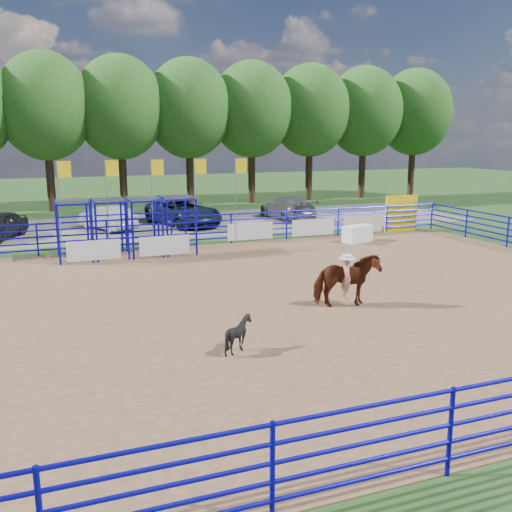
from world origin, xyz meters
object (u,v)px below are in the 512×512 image
at_px(horse_and_rider, 346,279).
at_px(calf, 239,334).
at_px(car_b, 107,218).
at_px(announcer_table, 357,234).
at_px(car_d, 288,208).
at_px(car_c, 183,212).

xyz_separation_m(horse_and_rider, calf, (-4.37, -2.38, -0.45)).
bearing_deg(car_b, announcer_table, 119.74).
bearing_deg(car_d, announcer_table, 87.90).
xyz_separation_m(announcer_table, car_b, (-11.30, 8.28, 0.26)).
relative_size(horse_and_rider, car_d, 0.46).
bearing_deg(calf, announcer_table, -33.56).
bearing_deg(car_b, calf, 68.51).
xyz_separation_m(horse_and_rider, car_c, (-0.81, 18.07, -0.11)).
relative_size(car_c, car_d, 1.14).
xyz_separation_m(horse_and_rider, car_b, (-5.26, 17.81, -0.22)).
bearing_deg(calf, car_b, 10.14).
relative_size(calf, car_b, 0.22).
bearing_deg(announcer_table, car_d, 90.57).
height_order(horse_and_rider, calf, horse_and_rider).
height_order(announcer_table, calf, calf).
height_order(car_c, car_d, car_c).
relative_size(announcer_table, car_c, 0.27).
bearing_deg(announcer_table, car_c, 128.73).
bearing_deg(horse_and_rider, calf, -151.43).
relative_size(announcer_table, car_d, 0.31).
height_order(announcer_table, car_d, car_d).
relative_size(announcer_table, car_b, 0.37).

